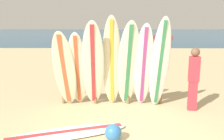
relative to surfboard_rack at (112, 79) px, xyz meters
The scene contains 13 objects.
ocean_water 55.23m from the surfboard_rack, 89.74° to the left, with size 120.00×80.00×0.01m, color navy.
surfboard_rack is the anchor object (origin of this frame).
surfboard_leaning_far_left 1.28m from the surfboard_rack, 163.83° to the right, with size 0.65×0.80×2.01m.
surfboard_leaning_left 0.97m from the surfboard_rack, 161.13° to the right, with size 0.53×0.85×1.98m.
surfboard_leaning_center_left 0.75m from the surfboard_rack, 138.51° to the right, with size 0.62×1.01×2.25m.
surfboard_leaning_center 0.56m from the surfboard_rack, 89.04° to the right, with size 0.49×0.74×2.37m.
surfboard_leaning_center_right 0.70m from the surfboard_rack, 40.22° to the right, with size 0.63×0.94×2.25m.
surfboard_leaning_right 0.96m from the surfboard_rack, 22.95° to the right, with size 0.48×0.81×2.19m.
surfboard_leaning_far_right 1.35m from the surfboard_rack, 17.51° to the right, with size 0.57×0.69×2.34m.
surfboard_lying_on_sand 2.17m from the surfboard_rack, 114.99° to the right, with size 2.54×1.33×0.08m.
beachgoer_standing 2.10m from the surfboard_rack, 12.69° to the right, with size 0.28×0.22×1.59m.
small_boat_offshore 31.41m from the surfboard_rack, 76.44° to the left, with size 3.27×1.82×0.71m.
beach_ball 2.17m from the surfboard_rack, 88.40° to the right, with size 0.32×0.32×0.32m, color #3372B2.
Camera 1 is at (-0.16, -3.38, 2.14)m, focal length 37.60 mm.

